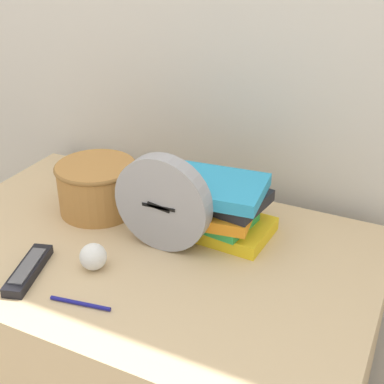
# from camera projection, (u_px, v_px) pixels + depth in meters

# --- Properties ---
(desk) EXTENTS (1.02, 0.66, 0.71)m
(desk) POSITION_uv_depth(u_px,v_px,m) (149.00, 363.00, 1.36)
(desk) COLOR tan
(desk) RESTS_ON ground_plane
(desk_clock) EXTENTS (0.22, 0.04, 0.22)m
(desk_clock) POSITION_uv_depth(u_px,v_px,m) (163.00, 203.00, 1.14)
(desk_clock) COLOR #99999E
(desk_clock) RESTS_ON desk
(book_stack) EXTENTS (0.26, 0.20, 0.13)m
(book_stack) POSITION_uv_depth(u_px,v_px,m) (216.00, 206.00, 1.22)
(book_stack) COLOR yellow
(book_stack) RESTS_ON desk
(basket) EXTENTS (0.20, 0.20, 0.12)m
(basket) POSITION_uv_depth(u_px,v_px,m) (97.00, 186.00, 1.31)
(basket) COLOR #B27A3D
(basket) RESTS_ON desk
(tv_remote) EXTENTS (0.09, 0.17, 0.02)m
(tv_remote) POSITION_uv_depth(u_px,v_px,m) (28.00, 270.00, 1.10)
(tv_remote) COLOR black
(tv_remote) RESTS_ON desk
(crumpled_paper_ball) EXTENTS (0.06, 0.06, 0.06)m
(crumpled_paper_ball) POSITION_uv_depth(u_px,v_px,m) (93.00, 257.00, 1.11)
(crumpled_paper_ball) COLOR white
(crumpled_paper_ball) RESTS_ON desk
(pen) EXTENTS (0.12, 0.03, 0.01)m
(pen) POSITION_uv_depth(u_px,v_px,m) (80.00, 303.00, 1.02)
(pen) COLOR navy
(pen) RESTS_ON desk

